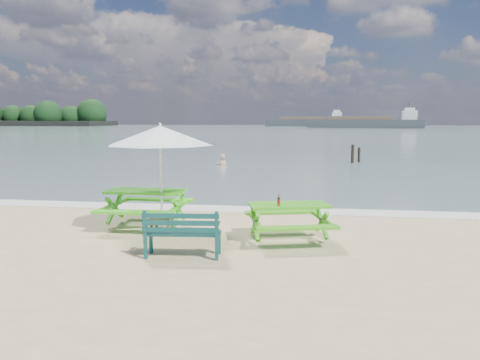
# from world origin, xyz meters

# --- Properties ---
(sea) EXTENTS (300.00, 300.00, 0.00)m
(sea) POSITION_xyz_m (0.00, 85.00, 0.00)
(sea) COLOR slate
(sea) RESTS_ON ground
(foam_strip) EXTENTS (22.00, 0.90, 0.01)m
(foam_strip) POSITION_xyz_m (0.00, 4.60, 0.01)
(foam_strip) COLOR silver
(foam_strip) RESTS_ON ground
(picnic_table_left) EXTENTS (1.73, 1.92, 0.82)m
(picnic_table_left) POSITION_xyz_m (-1.58, 2.39, 0.39)
(picnic_table_left) COLOR green
(picnic_table_left) RESTS_ON ground
(picnic_table_right) EXTENTS (1.93, 2.05, 0.73)m
(picnic_table_right) POSITION_xyz_m (1.61, 1.61, 0.35)
(picnic_table_right) COLOR #3E9F18
(picnic_table_right) RESTS_ON ground
(park_bench) EXTENTS (1.35, 0.56, 0.81)m
(park_bench) POSITION_xyz_m (-0.16, 0.25, 0.25)
(park_bench) COLOR #0E3B39
(park_bench) RESTS_ON ground
(side_table) EXTENTS (0.46, 0.46, 0.29)m
(side_table) POSITION_xyz_m (-1.11, 2.05, 0.15)
(side_table) COLOR brown
(side_table) RESTS_ON ground
(patio_umbrella) EXTENTS (2.32, 2.32, 2.24)m
(patio_umbrella) POSITION_xyz_m (-1.11, 2.05, 2.04)
(patio_umbrella) COLOR silver
(patio_umbrella) RESTS_ON ground
(beer_bottle) EXTENTS (0.06, 0.06, 0.23)m
(beer_bottle) POSITION_xyz_m (1.43, 1.38, 0.81)
(beer_bottle) COLOR #915D15
(beer_bottle) RESTS_ON picnic_table_right
(swimmer) EXTENTS (0.70, 0.54, 1.69)m
(swimmer) POSITION_xyz_m (-2.46, 16.30, -0.27)
(swimmer) COLOR tan
(swimmer) RESTS_ON ground
(mooring_pilings) EXTENTS (0.56, 0.76, 1.20)m
(mooring_pilings) POSITION_xyz_m (4.48, 18.55, 0.36)
(mooring_pilings) COLOR black
(mooring_pilings) RESTS_ON ground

